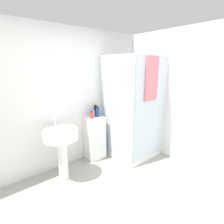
{
  "coord_description": "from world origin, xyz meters",
  "views": [
    {
      "loc": [
        -1.35,
        -1.22,
        1.86
      ],
      "look_at": [
        0.6,
        1.12,
        1.03
      ],
      "focal_mm": 28.0,
      "sensor_mm": 36.0,
      "label": 1
    }
  ],
  "objects_px": {
    "soap_dispenser": "(92,115)",
    "shampoo_bottle_tall_black": "(95,110)",
    "shampoo_bottle_blue": "(98,112)",
    "lotion_bottle_white": "(93,114)",
    "sink": "(61,142)"
  },
  "relations": [
    {
      "from": "soap_dispenser",
      "to": "shampoo_bottle_blue",
      "type": "distance_m",
      "value": 0.15
    },
    {
      "from": "soap_dispenser",
      "to": "shampoo_bottle_blue",
      "type": "height_order",
      "value": "shampoo_bottle_blue"
    },
    {
      "from": "sink",
      "to": "lotion_bottle_white",
      "type": "xyz_separation_m",
      "value": [
        0.8,
        0.27,
        0.26
      ]
    },
    {
      "from": "sink",
      "to": "shampoo_bottle_blue",
      "type": "bearing_deg",
      "value": 13.67
    },
    {
      "from": "lotion_bottle_white",
      "to": "shampoo_bottle_blue",
      "type": "bearing_deg",
      "value": -43.22
    },
    {
      "from": "soap_dispenser",
      "to": "shampoo_bottle_tall_black",
      "type": "height_order",
      "value": "shampoo_bottle_tall_black"
    },
    {
      "from": "shampoo_bottle_blue",
      "to": "sink",
      "type": "bearing_deg",
      "value": -166.33
    },
    {
      "from": "shampoo_bottle_tall_black",
      "to": "soap_dispenser",
      "type": "bearing_deg",
      "value": -149.67
    },
    {
      "from": "sink",
      "to": "lotion_bottle_white",
      "type": "height_order",
      "value": "lotion_bottle_white"
    },
    {
      "from": "shampoo_bottle_blue",
      "to": "soap_dispenser",
      "type": "bearing_deg",
      "value": 179.28
    },
    {
      "from": "lotion_bottle_white",
      "to": "soap_dispenser",
      "type": "bearing_deg",
      "value": -145.35
    },
    {
      "from": "shampoo_bottle_tall_black",
      "to": "lotion_bottle_white",
      "type": "height_order",
      "value": "shampoo_bottle_tall_black"
    },
    {
      "from": "shampoo_bottle_blue",
      "to": "lotion_bottle_white",
      "type": "relative_size",
      "value": 1.42
    },
    {
      "from": "soap_dispenser",
      "to": "lotion_bottle_white",
      "type": "xyz_separation_m",
      "value": [
        0.08,
        0.05,
        0.0
      ]
    },
    {
      "from": "shampoo_bottle_blue",
      "to": "lotion_bottle_white",
      "type": "bearing_deg",
      "value": 136.78
    }
  ]
}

